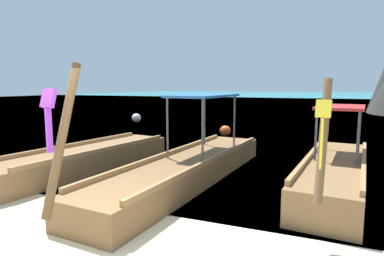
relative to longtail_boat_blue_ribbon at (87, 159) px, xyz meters
name	(u,v)px	position (x,y,z in m)	size (l,w,h in m)	color
sea_water	(307,98)	(3.02, 58.07, -0.30)	(120.00, 120.00, 0.00)	teal
longtail_boat_blue_ribbon	(87,159)	(0.00, 0.00, 0.00)	(2.09, 5.88, 2.66)	brown
longtail_boat_violet_ribbon	(188,167)	(2.91, 0.11, 0.03)	(1.93, 7.49, 2.58)	brown
longtail_boat_yellow_ribbon	(335,173)	(6.12, 0.71, 0.07)	(1.70, 5.51, 2.37)	brown
mooring_buoy_near	(136,118)	(-4.84, 10.33, -0.03)	(0.56, 0.56, 0.56)	white
mooring_buoy_far	(225,131)	(1.81, 7.03, -0.06)	(0.49, 0.49, 0.49)	#EA5119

